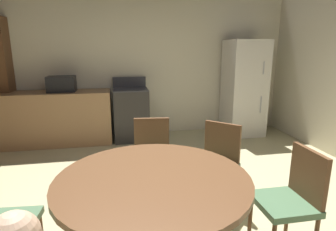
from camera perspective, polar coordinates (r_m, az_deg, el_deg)
wall_back at (r=5.22m, az=-5.79°, el=10.92°), size 5.82×0.12×2.70m
kitchen_counter at (r=5.06m, az=-23.37°, el=-0.53°), size 2.04×0.60×0.90m
oven_range at (r=4.94m, az=-7.70°, el=0.35°), size 0.60×0.60×1.10m
refrigerator at (r=5.34m, az=15.53°, el=5.49°), size 0.68×0.68×1.76m
microwave at (r=4.91m, az=-21.28°, el=6.16°), size 0.44×0.32×0.26m
dining_table at (r=1.95m, az=-3.09°, el=-16.60°), size 1.31×1.31×0.76m
chair_northeast at (r=2.83m, az=10.17°, el=-9.25°), size 0.57×0.57×0.87m
chair_north at (r=2.95m, az=-3.36°, el=-8.03°), size 0.44×0.44×0.87m
chair_east at (r=2.36m, az=24.47°, el=-15.13°), size 0.40×0.40×0.87m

